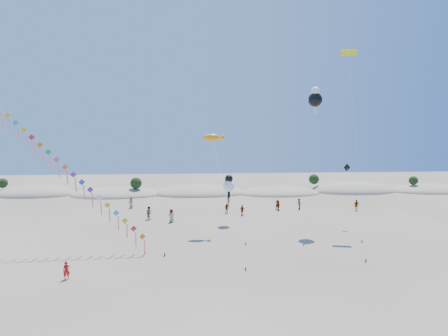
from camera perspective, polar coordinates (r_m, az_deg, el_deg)
ground at (r=31.37m, az=-3.21°, el=-17.80°), size 160.00×160.00×0.00m
dune_ridge at (r=74.95m, az=-3.08°, el=-3.82°), size 145.30×11.49×5.57m
kite_train at (r=43.49m, az=-26.12°, el=2.97°), size 24.54×7.25×20.87m
fish_kite at (r=46.37m, az=-1.53°, el=4.62°), size 3.50×14.60×12.13m
cartoon_kite_low at (r=50.09m, az=0.75°, el=-2.49°), size 1.86×10.56×6.66m
cartoon_kite_high at (r=49.71m, az=13.73°, el=10.30°), size 4.57×9.15×18.08m
parafoil_kite at (r=51.77m, az=18.50°, el=15.69°), size 4.47×14.49×22.79m
dark_kite at (r=49.91m, az=18.67°, el=-2.23°), size 1.81×8.05×8.24m
flyer_foreground at (r=35.27m, az=-22.88°, el=-14.19°), size 0.66×0.56×1.54m
beachgoers at (r=57.57m, az=0.72°, el=-5.98°), size 36.55×12.17×1.86m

